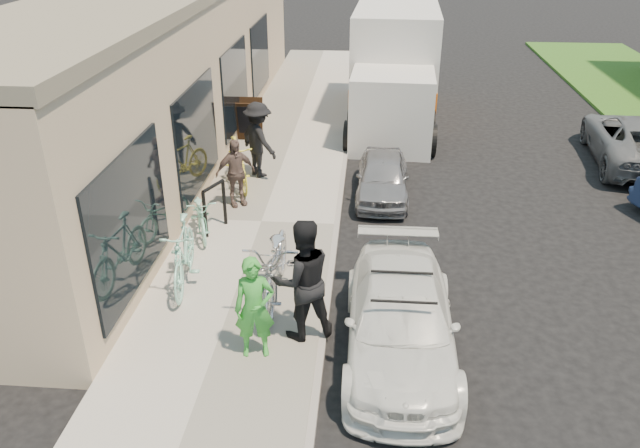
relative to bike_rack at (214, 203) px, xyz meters
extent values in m
plane|color=black|center=(2.83, -2.54, -0.75)|extent=(120.00, 120.00, 0.00)
cube|color=#A49D93|center=(0.83, 0.46, -0.67)|extent=(3.00, 34.00, 0.15)
cube|color=gray|center=(2.38, 0.46, -0.68)|extent=(0.12, 34.00, 0.13)
cube|color=tan|center=(-2.42, 5.46, 1.25)|extent=(3.50, 20.00, 4.00)
cube|color=black|center=(-0.65, -2.54, 0.85)|extent=(0.06, 3.00, 2.20)
cube|color=black|center=(-0.65, 1.46, 0.85)|extent=(0.06, 3.00, 2.20)
cube|color=black|center=(-0.65, 5.46, 0.85)|extent=(0.06, 3.00, 2.20)
cube|color=black|center=(-0.65, 9.46, 0.85)|extent=(0.06, 3.00, 2.20)
cylinder|color=black|center=(-0.13, -0.29, -0.12)|extent=(0.07, 0.07, 0.96)
cylinder|color=black|center=(0.13, 0.29, -0.12)|extent=(0.07, 0.07, 0.96)
cylinder|color=black|center=(0.00, 0.00, 0.36)|extent=(0.31, 0.61, 0.07)
cube|color=black|center=(-0.32, 5.28, -0.04)|extent=(0.67, 0.28, 1.09)
cube|color=black|center=(-0.31, 5.68, -0.04)|extent=(0.67, 0.28, 1.09)
cube|color=black|center=(-0.32, 5.24, 0.01)|extent=(0.53, 0.19, 0.78)
imported|color=silver|center=(3.53, -3.35, -0.18)|extent=(1.61, 3.94, 1.14)
cylinder|color=black|center=(3.53, -3.77, 0.42)|extent=(0.91, 0.04, 0.04)
cylinder|color=black|center=(3.53, -3.01, 0.42)|extent=(0.91, 0.04, 0.04)
imported|color=gray|center=(3.32, 2.22, -0.26)|extent=(1.21, 2.90, 0.98)
cube|color=silver|center=(3.56, 5.55, 0.28)|extent=(2.25, 2.25, 2.05)
cube|color=black|center=(3.56, 5.55, 0.71)|extent=(2.00, 0.15, 0.97)
cube|color=silver|center=(3.70, 8.79, 0.93)|extent=(2.68, 4.64, 3.13)
cube|color=#C9560B|center=(3.70, 8.79, 0.22)|extent=(2.70, 4.67, 0.59)
cylinder|color=black|center=(2.45, 5.06, -0.32)|extent=(0.31, 0.88, 0.86)
cylinder|color=black|center=(4.61, 4.96, -0.32)|extent=(0.31, 0.88, 0.86)
cylinder|color=black|center=(2.51, 6.24, -0.32)|extent=(0.31, 0.88, 0.86)
cylinder|color=black|center=(4.67, 6.15, -0.32)|extent=(0.31, 0.88, 0.86)
cylinder|color=black|center=(2.69, 10.35, -0.32)|extent=(0.31, 0.88, 0.86)
cylinder|color=black|center=(4.85, 10.25, -0.32)|extent=(0.31, 0.88, 0.86)
imported|color=#5D5F62|center=(9.76, 4.87, -0.13)|extent=(2.56, 4.67, 1.24)
imported|color=silver|center=(1.56, -2.28, 0.03)|extent=(0.88, 2.40, 1.25)
imported|color=green|center=(1.46, -3.74, 0.18)|extent=(0.62, 0.46, 1.56)
imported|color=black|center=(2.09, -3.22, 0.35)|extent=(1.13, 1.02, 1.91)
imported|color=#9BE7CB|center=(-0.07, -1.97, -0.02)|extent=(0.77, 1.96, 1.15)
imported|color=#9BE7CB|center=(-0.25, -0.14, -0.18)|extent=(1.06, 1.68, 0.83)
imported|color=yellow|center=(0.03, 2.20, -0.05)|extent=(1.18, 1.88, 1.10)
imported|color=black|center=(0.39, 2.90, 0.30)|extent=(1.29, 1.28, 1.79)
imported|color=brown|center=(0.18, 1.22, 0.15)|extent=(0.93, 0.76, 1.49)
camera|label=1|loc=(2.96, -10.86, 5.20)|focal=35.00mm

